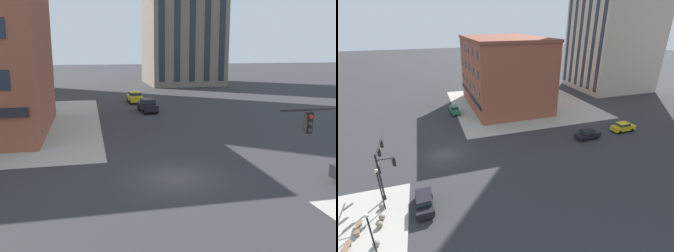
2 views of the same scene
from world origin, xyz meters
TOP-DOWN VIEW (x-y plane):
  - ground_plane at (0.00, 0.00)m, footprint 320.00×320.00m
  - car_main_northbound_far at (2.15, 23.74)m, footprint 2.16×4.53m
  - car_cross_westbound at (1.54, 31.80)m, footprint 1.98×4.45m

SIDE VIEW (x-z plane):
  - ground_plane at x=0.00m, z-range 0.00..0.00m
  - car_main_northbound_far at x=2.15m, z-range 0.08..1.76m
  - car_cross_westbound at x=1.54m, z-range 0.08..1.76m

